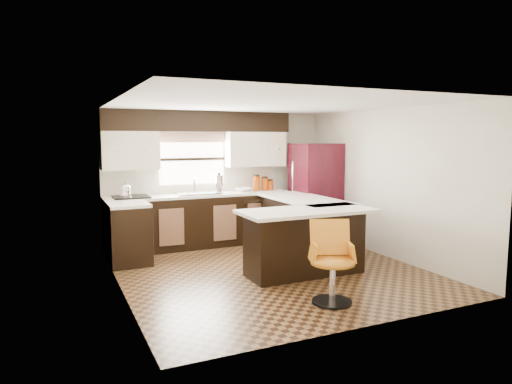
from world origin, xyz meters
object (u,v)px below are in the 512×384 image
refrigerator (315,192)px  bar_chair (333,263)px  peninsula_return (305,243)px  peninsula_long (302,228)px

refrigerator → bar_chair: refrigerator is taller
peninsula_return → bar_chair: (-0.29, -1.13, 0.03)m
refrigerator → bar_chair: 3.42m
peninsula_return → refrigerator: (1.31, 1.85, 0.46)m
peninsula_long → bar_chair: (-0.82, -2.11, 0.03)m
peninsula_long → peninsula_return: (-0.53, -0.97, 0.00)m
bar_chair → peninsula_long: bearing=91.2°
peninsula_long → refrigerator: 1.27m
peninsula_long → peninsula_return: bearing=-118.3°
peninsula_return → refrigerator: refrigerator is taller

